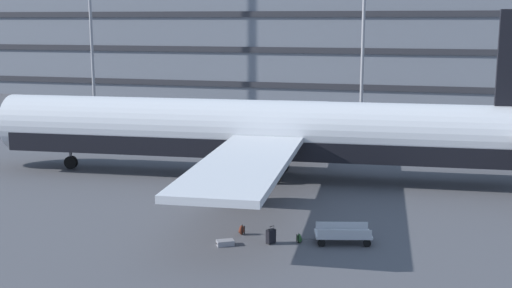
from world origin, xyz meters
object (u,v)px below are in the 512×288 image
suitcase_small (225,243)px  suitcase_upright (271,236)px  airliner (264,132)px  backpack_red (299,239)px  baggage_cart (343,234)px  backpack_black (242,230)px

suitcase_small → suitcase_upright: suitcase_upright is taller
airliner → backpack_red: size_ratio=84.67×
airliner → baggage_cart: airliner is taller
suitcase_upright → backpack_red: (1.26, 0.44, -0.16)m
suitcase_upright → baggage_cart: 3.36m
baggage_cart → suitcase_upright: bearing=-163.3°
airliner → suitcase_small: airliner is taller
suitcase_small → backpack_red: (3.24, 1.20, 0.09)m
backpack_red → suitcase_upright: bearing=-160.8°
airliner → suitcase_upright: (3.46, -12.56, -2.66)m
suitcase_small → baggage_cart: size_ratio=0.27×
suitcase_upright → backpack_black: (-1.67, 0.91, -0.14)m
suitcase_small → suitcase_upright: (1.98, 0.76, 0.24)m
backpack_black → baggage_cart: (4.89, 0.06, 0.20)m
suitcase_small → baggage_cart: (5.20, 1.73, 0.30)m
suitcase_upright → backpack_red: bearing=19.2°
suitcase_small → backpack_black: backpack_black is taller
backpack_red → baggage_cart: 2.04m
airliner → suitcase_upright: size_ratio=47.32×
backpack_red → backpack_black: bearing=170.9°
suitcase_small → baggage_cart: bearing=18.4°
backpack_red → suitcase_small: bearing=-159.7°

